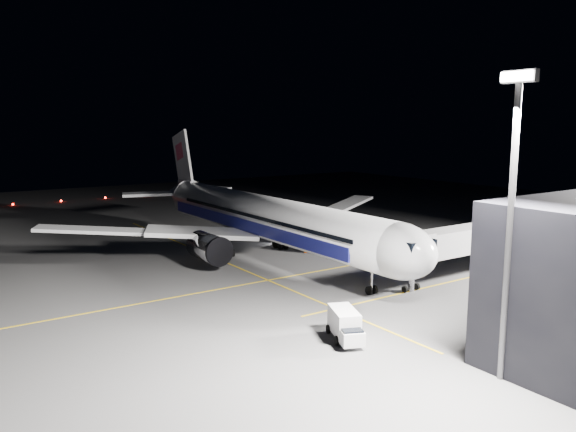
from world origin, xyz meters
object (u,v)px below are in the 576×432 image
(safety_cone_c, at_px, (275,239))
(safety_cone_a, at_px, (305,251))
(baggage_tug, at_px, (291,236))
(floodlight_mast_south, at_px, (511,201))
(safety_cone_b, at_px, (324,236))
(service_truck, at_px, (346,325))
(airliner, at_px, (261,217))
(jet_bridge, at_px, (495,234))

(safety_cone_c, bearing_deg, safety_cone_a, -6.72)
(baggage_tug, xyz_separation_m, safety_cone_a, (6.87, -2.37, -0.57))
(floodlight_mast_south, xyz_separation_m, safety_cone_c, (-48.00, 12.71, -12.08))
(safety_cone_b, relative_size, safety_cone_c, 1.08)
(service_truck, relative_size, safety_cone_a, 8.55)
(floodlight_mast_south, distance_m, service_truck, 16.44)
(airliner, distance_m, floodlight_mast_south, 42.13)
(safety_cone_b, bearing_deg, jet_bridge, 8.45)
(jet_bridge, distance_m, safety_cone_c, 32.36)
(jet_bridge, distance_m, safety_cone_b, 27.94)
(service_truck, xyz_separation_m, safety_cone_a, (-27.46, 15.95, -1.01))
(floodlight_mast_south, xyz_separation_m, baggage_tug, (-45.71, 14.01, -11.50))
(safety_cone_a, bearing_deg, baggage_tug, 160.95)
(floodlight_mast_south, distance_m, safety_cone_c, 51.10)
(jet_bridge, distance_m, safety_cone_a, 24.64)
(safety_cone_a, relative_size, safety_cone_b, 0.94)
(floodlight_mast_south, distance_m, safety_cone_b, 50.98)
(service_truck, height_order, safety_cone_a, service_truck)
(service_truck, bearing_deg, safety_cone_a, 173.26)
(service_truck, height_order, safety_cone_b, service_truck)
(jet_bridge, bearing_deg, service_truck, -76.87)
(jet_bridge, distance_m, baggage_tug, 29.71)
(service_truck, distance_m, safety_cone_a, 31.77)
(airliner, height_order, baggage_tug, airliner)
(airliner, bearing_deg, service_truck, -19.18)
(baggage_tug, bearing_deg, safety_cone_b, 101.98)
(service_truck, bearing_deg, floodlight_mast_south, 44.17)
(service_truck, bearing_deg, airliner, -175.77)
(service_truck, relative_size, safety_cone_b, 8.04)
(baggage_tug, xyz_separation_m, safety_cone_b, (0.40, 6.01, -0.56))
(airliner, bearing_deg, safety_cone_b, 106.84)
(safety_cone_a, xyz_separation_m, safety_cone_b, (-6.47, 8.38, 0.02))
(airliner, relative_size, service_truck, 11.97)
(airliner, bearing_deg, baggage_tug, 120.11)
(service_truck, xyz_separation_m, safety_cone_b, (-33.93, 24.33, -0.99))
(safety_cone_b, distance_m, safety_cone_c, 7.78)
(baggage_tug, bearing_deg, jet_bridge, 35.74)
(service_truck, relative_size, safety_cone_c, 8.69)
(jet_bridge, xyz_separation_m, baggage_tug, (-27.71, -10.06, -3.71))
(airliner, relative_size, jet_bridge, 1.79)
(safety_cone_b, bearing_deg, airliner, -73.16)
(safety_cone_a, bearing_deg, safety_cone_b, 127.69)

